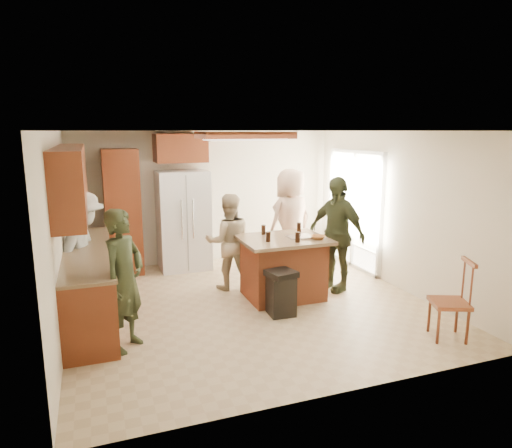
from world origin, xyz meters
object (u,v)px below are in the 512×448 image
object	(u,v)px
person_behind_left	(229,242)
person_side_right	(336,234)
person_behind_right	(291,221)
person_front_left	(124,280)
person_counter	(84,251)
refrigerator	(183,220)
trash_bin	(281,292)
kitchen_island	(283,267)
spindle_chair	(451,303)

from	to	relation	value
person_behind_left	person_side_right	world-z (taller)	person_side_right
person_behind_left	person_behind_right	distance (m)	1.38
person_front_left	person_counter	bearing A→B (deg)	56.36
person_counter	refrigerator	world-z (taller)	refrigerator
person_behind_left	person_counter	bearing A→B (deg)	12.12
person_behind_left	refrigerator	size ratio (longest dim) A/B	0.85
person_behind_left	refrigerator	distance (m)	1.42
person_side_right	trash_bin	xyz separation A→B (m)	(-1.22, -0.68, -0.59)
refrigerator	kitchen_island	xyz separation A→B (m)	(1.12, -2.01, -0.43)
person_behind_right	refrigerator	world-z (taller)	person_behind_right
trash_bin	person_front_left	bearing A→B (deg)	-171.93
person_counter	kitchen_island	bearing A→B (deg)	-77.95
person_behind_right	trash_bin	xyz separation A→B (m)	(-0.92, -1.77, -0.61)
person_behind_right	kitchen_island	xyz separation A→B (m)	(-0.63, -1.15, -0.45)
person_front_left	person_behind_left	world-z (taller)	person_front_left
person_front_left	spindle_chair	bearing A→B (deg)	-66.49
person_side_right	refrigerator	bearing A→B (deg)	-154.21
person_front_left	refrigerator	distance (m)	3.18
person_behind_right	person_counter	size ratio (longest dim) A/B	1.10
person_behind_left	person_front_left	bearing A→B (deg)	51.31
person_counter	person_front_left	bearing A→B (deg)	-140.40
spindle_chair	kitchen_island	bearing A→B (deg)	124.32
person_front_left	refrigerator	size ratio (longest dim) A/B	0.92
person_behind_right	kitchen_island	bearing A→B (deg)	44.71
person_counter	refrigerator	size ratio (longest dim) A/B	0.94
person_behind_left	kitchen_island	bearing A→B (deg)	142.60
person_side_right	kitchen_island	xyz separation A→B (m)	(-0.93, -0.06, -0.43)
person_front_left	person_counter	xyz separation A→B (m)	(-0.44, 1.45, 0.02)
person_front_left	spindle_chair	xyz separation A→B (m)	(3.73, -1.08, -0.37)
kitchen_island	person_behind_left	bearing A→B (deg)	134.16
spindle_chair	person_behind_left	bearing A→B (deg)	127.08
person_counter	spindle_chair	distance (m)	4.89
person_behind_right	person_counter	distance (m)	3.49
person_behind_left	kitchen_island	world-z (taller)	person_behind_left
person_behind_right	refrigerator	size ratio (longest dim) A/B	1.03
refrigerator	trash_bin	world-z (taller)	refrigerator
trash_bin	spindle_chair	bearing A→B (deg)	-39.70
refrigerator	spindle_chair	bearing A→B (deg)	-58.25
person_counter	kitchen_island	xyz separation A→B (m)	(2.80, -0.54, -0.37)
person_side_right	kitchen_island	distance (m)	1.03
trash_bin	kitchen_island	bearing A→B (deg)	64.73
person_behind_right	spindle_chair	size ratio (longest dim) A/B	1.87
person_counter	trash_bin	world-z (taller)	person_counter
kitchen_island	spindle_chair	size ratio (longest dim) A/B	1.29
spindle_chair	refrigerator	bearing A→B (deg)	121.75
trash_bin	spindle_chair	size ratio (longest dim) A/B	0.63
person_behind_right	trash_bin	distance (m)	2.09
person_front_left	person_side_right	size ratio (longest dim) A/B	0.91
person_counter	person_behind_left	bearing A→B (deg)	-63.43
person_side_right	spindle_chair	world-z (taller)	person_side_right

